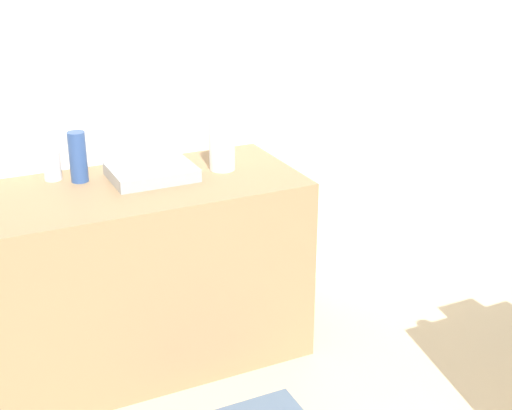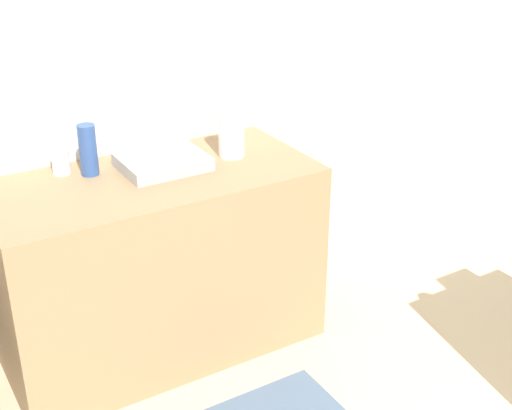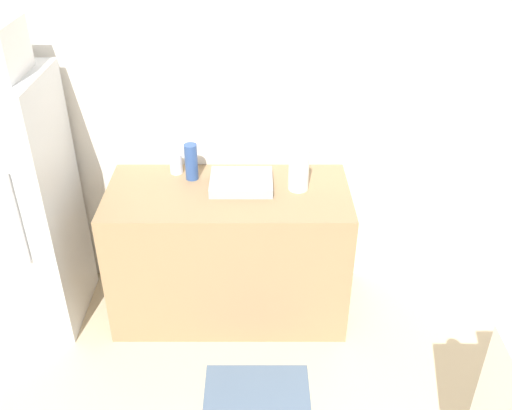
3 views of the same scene
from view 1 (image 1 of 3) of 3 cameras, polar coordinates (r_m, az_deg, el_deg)
wall_back at (r=3.65m, az=-9.41°, el=9.34°), size 8.00×0.06×2.60m
counter at (r=3.54m, az=-8.91°, el=-5.46°), size 1.52×0.71×0.93m
sink_basin at (r=3.42m, az=-8.35°, el=2.63°), size 0.39×0.31×0.06m
bottle_tall at (r=3.41m, az=-14.06°, el=3.75°), size 0.08×0.08×0.24m
bottle_short at (r=3.49m, az=-16.01°, el=3.02°), size 0.08×0.08×0.13m
paper_towel_roll at (r=3.48m, az=-2.75°, el=5.03°), size 0.13×0.13×0.27m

